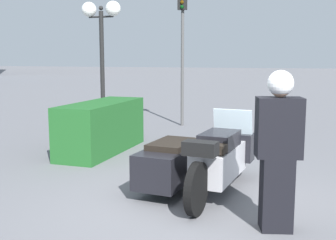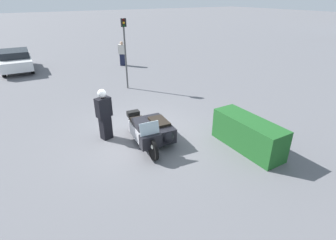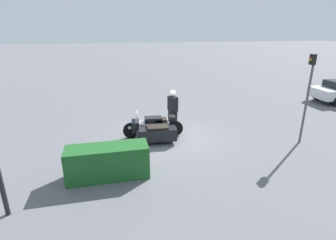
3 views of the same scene
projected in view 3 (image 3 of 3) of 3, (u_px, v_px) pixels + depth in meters
The scene contains 5 objects.
ground_plane at pixel (171, 137), 11.49m from camera, with size 160.00×160.00×0.00m, color slate.
police_motorcycle at pixel (153, 130), 11.04m from camera, with size 2.62×1.48×1.17m.
officer_rider at pixel (173, 108), 12.26m from camera, with size 0.43×0.56×1.84m.
hedge_bush_curbside at pixel (108, 162), 8.26m from camera, with size 2.54×0.87×1.06m, color #1E5623.
traffic_light_far at pixel (308, 87), 10.21m from camera, with size 0.22×0.28×3.61m.
Camera 3 is at (2.49, 10.30, 4.51)m, focal length 28.00 mm.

